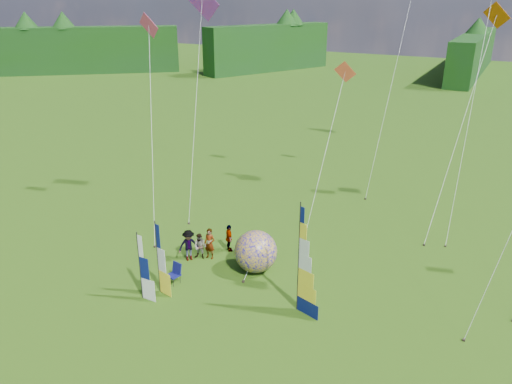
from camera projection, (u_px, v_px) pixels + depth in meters
The scene contains 17 objects.
ground at pixel (233, 341), 22.02m from camera, with size 220.00×220.00×0.00m, color #476E14.
treeline_ring at pixel (232, 262), 20.52m from camera, with size 210.00×210.00×8.00m, color #123A0B, non-canonical shape.
feather_banner_main at pixel (299, 260), 23.22m from camera, with size 1.47×0.10×5.47m, color #091459, non-canonical shape.
side_banner_left at pixel (158, 258), 24.93m from camera, with size 1.07×0.10×3.88m, color yellow, non-canonical shape.
side_banner_far at pixel (140, 267), 24.48m from camera, with size 1.04×0.10×3.55m, color white, non-canonical shape.
bol_inflatable at pixel (256, 251), 27.19m from camera, with size 2.35×2.35×2.35m, color #04008C.
spectator_a at pixel (210, 244), 28.56m from camera, with size 0.67×0.44×1.85m, color #66594C.
spectator_b at pixel (200, 246), 28.57m from camera, with size 0.75×0.37×1.55m, color #66594C.
spectator_c at pixel (189, 245), 28.36m from camera, with size 1.21×0.45×1.87m, color #66594C.
spectator_d at pixel (229, 238), 29.38m from camera, with size 0.99×0.40×1.69m, color #66594C.
camp_chair at pixel (173, 274), 26.17m from camera, with size 0.66×0.66×1.14m, color #0D0F4A, non-canonical shape.
kite_whale at pixel (483, 47), 30.76m from camera, with size 3.34×14.43×22.36m, color black, non-canonical shape.
kite_rainbow_delta at pixel (195, 93), 33.20m from camera, with size 7.15×10.94×16.09m, color #F4384D, non-canonical shape.
small_kite_red at pixel (327, 137), 34.17m from camera, with size 3.97×12.35×10.17m, color #BD4828, non-canonical shape.
small_kite_orange at pixel (463, 115), 31.18m from camera, with size 4.19×12.31×14.36m, color #E25807, non-canonical shape.
small_kite_pink at pixel (151, 119), 31.53m from camera, with size 7.90×9.94×13.67m, color #E73F6F, non-canonical shape.
small_kite_green at pixel (400, 41), 36.98m from camera, with size 2.90×12.54×21.80m, color #40CE66, non-canonical shape.
Camera 1 is at (9.34, -15.36, 14.35)m, focal length 35.00 mm.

